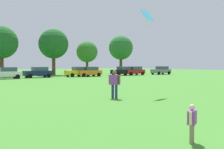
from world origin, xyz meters
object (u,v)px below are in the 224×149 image
Objects in this scene: kite at (147,16)px; parked_car_gray_8 at (161,70)px; parked_car_white_2 at (6,73)px; child_kite_flyer at (192,120)px; tree_center_right at (54,44)px; tree_far_right at (121,48)px; parked_car_navy_3 at (38,72)px; parked_car_yellow_4 at (78,72)px; parked_car_red_7 at (134,71)px; parked_car_orange_5 at (89,72)px; adult_bystander at (114,82)px; tree_center_left at (1,43)px; parked_car_black_6 at (123,71)px; tree_right at (87,52)px.

parked_car_gray_8 is at bearing 43.16° from kite.
parked_car_white_2 and parked_car_gray_8 have the same top height.
tree_center_right is (13.33, 43.10, 5.39)m from child_kite_flyer.
parked_car_navy_3 is at bearing -158.50° from tree_far_right.
parked_car_yellow_4 is 18.77m from parked_car_gray_8.
parked_car_red_7 is (19.53, 25.18, -4.59)m from kite.
kite is at bearing 73.11° from parked_car_yellow_4.
parked_car_navy_3 is at bearing -7.94° from parked_car_orange_5.
adult_bystander is 34.34m from parked_car_red_7.
tree_center_left is at bearing -97.05° from parked_car_white_2.
parked_car_orange_5 is (8.52, -1.19, 0.00)m from parked_car_navy_3.
parked_car_navy_3 is 1.00× the size of parked_car_orange_5.
parked_car_orange_5 is 16.92m from parked_car_gray_8.
parked_car_navy_3 is 1.00× the size of parked_car_yellow_4.
tree_center_right is at bearing -71.27° from parked_car_orange_5.
kite is at bearing 26.34° from child_kite_flyer.
tree_far_right is (26.81, 2.36, 0.20)m from tree_center_left.
parked_car_yellow_4 is (14.45, 34.90, 0.24)m from child_kite_flyer.
tree_far_right is at bearing -144.50° from parked_car_orange_5.
kite reaches higher than adult_bystander.
parked_car_red_7 is (22.70, 25.77, -0.17)m from adult_bystander.
kite is at bearing 87.50° from parked_car_navy_3.
child_kite_flyer is 0.24× the size of parked_car_white_2.
tree_center_right reaches higher than parked_car_black_6.
parked_car_orange_5 and parked_car_gray_8 have the same top height.
parked_car_orange_5 is at bearing 69.07° from kite.
tree_center_right is (9.89, 34.62, 4.98)m from adult_bystander.
parked_car_white_2 is at bearing -1.00° from parked_car_red_7.
adult_bystander is 0.19× the size of tree_center_right.
tree_center_right reaches higher than parked_car_orange_5.
kite is at bearing 69.07° from parked_car_orange_5.
adult_bystander is 32.78m from parked_car_black_6.
tree_center_left is 26.91m from tree_far_right.
kite is at bearing 98.51° from parked_car_white_2.
tree_far_right is at bearing -158.50° from parked_car_navy_3.
tree_center_left is (0.93, 7.49, 4.91)m from parked_car_white_2.
parked_car_yellow_4 is 1.00× the size of parked_car_gray_8.
parked_car_gray_8 is (30.42, -0.65, 0.00)m from parked_car_white_2.
parked_car_navy_3 is (7.77, 35.55, 0.24)m from child_kite_flyer.
parked_car_yellow_4 is at bearing -34.03° from tree_center_left.
parked_car_navy_3 is at bearing -4.18° from parked_car_black_6.
tree_center_right is 1.01× the size of tree_far_right.
parked_car_yellow_4 is at bearing -2.73° from parked_car_gray_8.
parked_car_black_6 is 0.61× the size of tree_right.
parked_car_white_2 is at bearing 1.18° from parked_car_yellow_4.
parked_car_red_7 is at bearing -64.34° from adult_bystander.
parked_car_yellow_4 is 1.00× the size of parked_car_orange_5.
tree_center_right reaches higher than kite.
adult_bystander is 0.40× the size of parked_car_white_2.
parked_car_navy_3 is 24.98m from tree_far_right.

